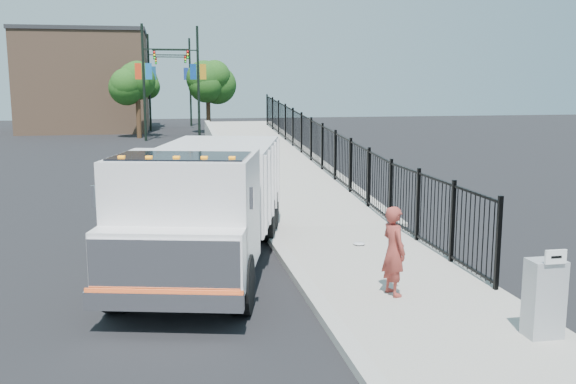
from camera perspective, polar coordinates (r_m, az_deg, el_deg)
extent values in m
plane|color=black|center=(13.86, 0.72, -7.43)|extent=(120.00, 120.00, 0.00)
cube|color=#9E998E|center=(12.56, 11.36, -9.19)|extent=(3.55, 12.00, 0.12)
cube|color=#ADAAA3|center=(11.98, 2.68, -9.84)|extent=(0.30, 12.00, 0.16)
cube|color=#9E998E|center=(29.65, -1.51, 1.83)|extent=(3.95, 24.06, 3.19)
cube|color=black|center=(25.93, 3.05, 2.68)|extent=(0.10, 28.00, 1.80)
cube|color=black|center=(14.79, -6.92, -4.00)|extent=(2.84, 7.43, 0.24)
cube|color=white|center=(12.16, -9.05, -1.82)|extent=(3.05, 2.94, 2.17)
cube|color=white|center=(11.00, -10.45, -6.01)|extent=(2.66, 1.36, 1.09)
cube|color=silver|center=(10.63, -10.95, -6.59)|extent=(2.44, 0.69, 0.92)
cube|color=silver|center=(10.71, -10.97, -9.51)|extent=(2.58, 0.82, 0.30)
cube|color=#E85320|center=(10.66, -11.00, -8.68)|extent=(2.54, 0.68, 0.07)
cube|color=black|center=(11.79, -9.41, 1.02)|extent=(2.66, 1.95, 0.92)
cube|color=white|center=(15.95, -6.13, 1.00)|extent=(3.63, 5.06, 1.85)
cube|color=silver|center=(11.42, -16.93, -0.38)|extent=(0.08, 0.08, 0.38)
cube|color=silver|center=(10.80, -3.27, -0.54)|extent=(0.08, 0.08, 0.38)
cube|color=orange|center=(11.62, -14.59, 2.98)|extent=(0.13, 0.11, 0.07)
cube|color=orange|center=(11.48, -12.26, 2.99)|extent=(0.13, 0.11, 0.07)
cube|color=orange|center=(11.36, -9.88, 3.00)|extent=(0.13, 0.11, 0.07)
cube|color=orange|center=(11.26, -7.46, 3.00)|extent=(0.13, 0.11, 0.07)
cube|color=orange|center=(11.18, -4.99, 3.00)|extent=(0.13, 0.11, 0.07)
cylinder|color=black|center=(12.03, -15.03, -7.78)|extent=(0.60, 1.14, 1.09)
cylinder|color=black|center=(11.54, -4.09, -8.22)|extent=(0.60, 1.14, 1.09)
cylinder|color=black|center=(17.00, -9.51, -2.44)|extent=(0.60, 1.14, 1.09)
cylinder|color=black|center=(16.65, -1.82, -2.56)|extent=(0.60, 1.14, 1.09)
cylinder|color=black|center=(18.14, -8.69, -1.65)|extent=(0.60, 1.14, 1.09)
cylinder|color=black|center=(17.82, -1.49, -1.74)|extent=(0.60, 1.14, 1.09)
imported|color=#95362E|center=(12.23, 9.38, -5.18)|extent=(0.53, 0.69, 1.70)
cube|color=gray|center=(10.97, 21.81, -8.77)|extent=(0.55, 0.40, 1.25)
cube|color=white|center=(10.59, 22.70, -5.34)|extent=(0.35, 0.04, 0.22)
ellipsoid|color=silver|center=(15.98, 6.35, -4.57)|extent=(0.30, 0.30, 0.08)
cylinder|color=black|center=(45.93, -12.69, 9.43)|extent=(0.18, 0.18, 8.00)
cube|color=black|center=(45.97, -10.76, 12.37)|extent=(3.20, 0.08, 0.08)
cube|color=black|center=(45.99, -8.92, 11.98)|extent=(0.18, 0.22, 0.60)
cube|color=#1660A5|center=(45.93, -12.29, 10.44)|extent=(0.45, 0.04, 1.10)
cube|color=red|center=(45.95, -13.18, 10.41)|extent=(0.45, 0.04, 1.10)
cylinder|color=black|center=(47.26, -7.97, 9.58)|extent=(0.18, 0.18, 8.00)
cube|color=black|center=(47.25, -10.02, 12.31)|extent=(3.20, 0.08, 0.08)
cube|color=black|center=(47.23, -11.80, 11.83)|extent=(0.18, 0.22, 0.60)
cube|color=#C08319|center=(47.28, -7.57, 10.56)|extent=(0.45, 0.04, 1.10)
cube|color=navy|center=(47.24, -8.43, 10.54)|extent=(0.45, 0.04, 1.10)
cylinder|color=black|center=(55.82, -12.23, 9.47)|extent=(0.18, 0.18, 8.00)
cube|color=black|center=(55.85, -10.64, 11.89)|extent=(3.20, 0.08, 0.08)
cube|color=black|center=(55.87, -9.12, 11.57)|extent=(0.18, 0.22, 0.60)
cube|color=#175386|center=(55.82, -11.89, 10.30)|extent=(0.45, 0.04, 1.10)
cube|color=#C8691F|center=(55.83, -12.62, 10.28)|extent=(0.45, 0.04, 1.10)
cylinder|color=black|center=(60.50, -8.68, 9.59)|extent=(0.18, 0.18, 8.00)
cube|color=black|center=(60.49, -10.29, 11.72)|extent=(3.20, 0.08, 0.08)
cube|color=black|center=(60.47, -11.67, 11.35)|extent=(0.18, 0.22, 0.60)
cube|color=gold|center=(60.52, -8.37, 10.35)|extent=(0.45, 0.04, 1.10)
cube|color=navy|center=(60.49, -9.04, 10.34)|extent=(0.45, 0.04, 1.10)
cylinder|color=#382314|center=(48.42, -13.14, 6.58)|extent=(0.36, 0.36, 3.20)
sphere|color=#194714|center=(48.36, -13.25, 9.42)|extent=(2.86, 2.86, 2.86)
cylinder|color=#382314|center=(52.43, -7.09, 6.98)|extent=(0.36, 0.36, 3.20)
sphere|color=#194714|center=(52.37, -7.15, 9.61)|extent=(2.85, 2.85, 2.85)
cylinder|color=#382314|center=(59.79, -12.67, 7.16)|extent=(0.36, 0.36, 3.20)
sphere|color=#194714|center=(59.74, -12.75, 9.46)|extent=(2.61, 2.61, 2.61)
cube|color=#8C664C|center=(57.31, -17.51, 9.25)|extent=(10.00, 10.00, 8.00)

